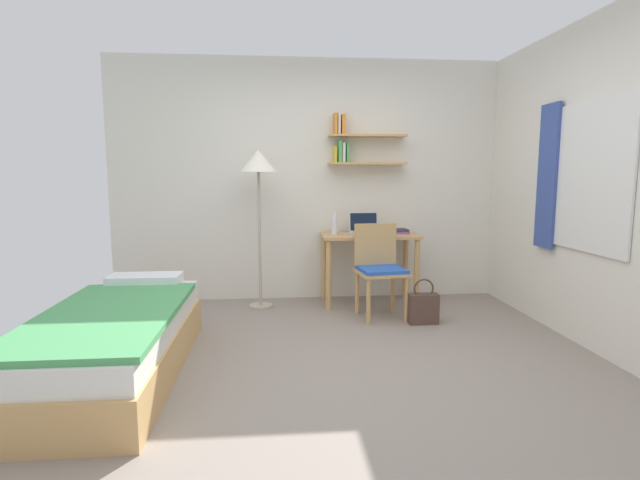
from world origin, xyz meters
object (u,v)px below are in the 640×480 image
Objects in this scene: laptop at (364,228)px; book_stack at (400,231)px; handbag at (423,308)px; desk_chair at (379,266)px; standing_lamp at (258,170)px; desk at (369,248)px; bed at (116,341)px; water_bottle at (335,224)px.

laptop is 0.39m from book_stack.
handbag is at bearing -63.74° from laptop.
desk_chair is 0.63m from laptop.
desk is at bearing 3.06° from standing_lamp.
bed is 6.24× the size of laptop.
bed is 1.25× the size of standing_lamp.
book_stack is (2.42, 1.75, 0.53)m from bed.
bed is 2.71m from desk.
book_stack is (0.71, 0.05, -0.09)m from water_bottle.
standing_lamp is 3.82× the size of handbag.
laptop is 1.44× the size of water_bottle.
bed reaches higher than handbag.
laptop is at bearing 122.53° from desk.
standing_lamp is 2.09m from handbag.
desk_chair is at bearing -51.60° from water_bottle.
desk is 0.38m from book_stack.
standing_lamp is at bearing -175.94° from book_stack.
laptop reaches higher than book_stack.
desk_chair is 3.97× the size of water_bottle.
desk is 0.95m from handbag.
desk is 4.48× the size of water_bottle.
bed is 2.22m from standing_lamp.
book_stack is (0.33, 0.53, 0.27)m from desk_chair.
bed is 4.79× the size of handbag.
desk is 1.41m from standing_lamp.
handbag is (2.44, 0.95, -0.09)m from bed.
water_bottle is 0.53× the size of handbag.
standing_lamp is 8.28× the size of book_stack.
desk_chair is at bearing -122.14° from book_stack.
book_stack is 0.46× the size of handbag.
book_stack is at bearing 91.73° from handbag.
bed is at bearing -158.83° from handbag.
standing_lamp reaches higher than handbag.
laptop is at bearing 176.55° from book_stack.
water_bottle is at bearing 4.07° from standing_lamp.
standing_lamp reaches higher than book_stack.
laptop reaches higher than desk_chair.
desk_chair is 0.55× the size of standing_lamp.
laptop is at bearing 41.11° from bed.
desk is 0.49m from desk_chair.
handbag is at bearing -88.27° from book_stack.
bed is 2.26× the size of desk_chair.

